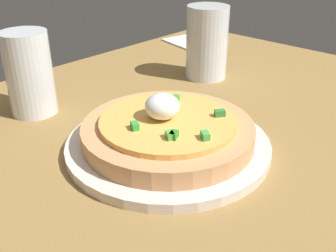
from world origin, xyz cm
name	(u,v)px	position (x,y,z in cm)	size (l,w,h in cm)	color
dining_table	(160,134)	(0.00, 0.00, 1.02)	(98.97, 65.76, 2.04)	olive
plate	(168,144)	(-3.56, -4.78, 2.66)	(25.45, 25.45, 1.23)	silver
pizza	(168,129)	(-3.57, -4.75, 4.79)	(21.31, 21.31, 6.11)	tan
cup_near	(30,77)	(-9.12, 17.23, 7.55)	(6.64, 6.64, 12.17)	silver
cup_far	(207,47)	(20.22, 7.78, 7.65)	(7.36, 7.36, 12.76)	silver
napkin	(194,41)	(36.81, 24.01, 2.24)	(11.22, 11.22, 0.40)	white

